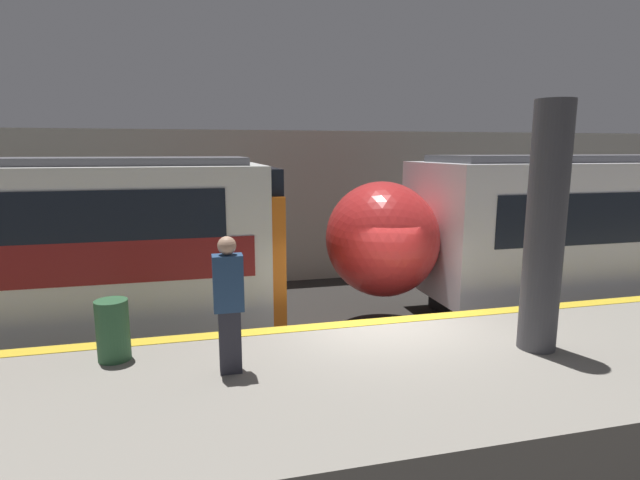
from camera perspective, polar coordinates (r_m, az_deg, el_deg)
ground_plane at (r=9.17m, az=6.57°, el=-15.47°), size 120.00×120.00×0.00m
platform at (r=7.37m, az=12.08°, el=-17.62°), size 40.00×3.81×1.12m
station_rear_barrier at (r=15.14m, az=-2.57°, el=3.78°), size 50.00×0.15×4.54m
support_pillar_near at (r=7.70m, az=24.34°, el=1.18°), size 0.54×0.54×3.54m
person_waiting at (r=6.51m, az=-10.39°, el=-6.88°), size 0.38×0.24×1.80m
trash_bin at (r=7.51m, az=-22.59°, el=-9.49°), size 0.44×0.44×0.85m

